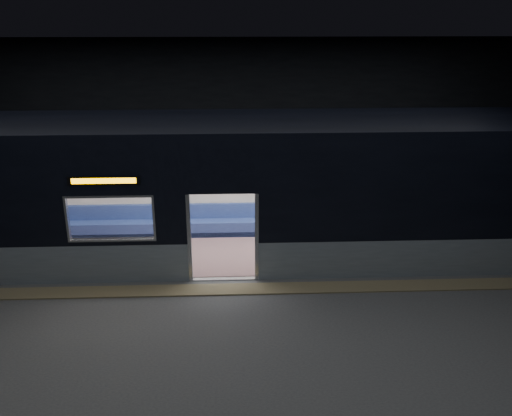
{
  "coord_description": "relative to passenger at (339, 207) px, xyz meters",
  "views": [
    {
      "loc": [
        0.25,
        -9.92,
        5.69
      ],
      "look_at": [
        0.78,
        2.3,
        1.25
      ],
      "focal_mm": 38.0,
      "sensor_mm": 36.0,
      "label": 1
    }
  ],
  "objects": [
    {
      "name": "transit_map",
      "position": [
        0.85,
        0.31,
        0.68
      ],
      "size": [
        1.03,
        0.03,
        0.67
      ],
      "primitive_type": "cube",
      "color": "white",
      "rests_on": "metro_car"
    },
    {
      "name": "passenger",
      "position": [
        0.0,
        0.0,
        0.0
      ],
      "size": [
        0.45,
        0.73,
        1.4
      ],
      "rotation": [
        0.0,
        0.0,
        -0.17
      ],
      "color": "black",
      "rests_on": "metro_car"
    },
    {
      "name": "handbag",
      "position": [
        -0.03,
        -0.23,
        -0.13
      ],
      "size": [
        0.31,
        0.28,
        0.14
      ],
      "primitive_type": "cube",
      "rotation": [
        0.0,
        0.0,
        -0.17
      ],
      "color": "black",
      "rests_on": "passenger"
    },
    {
      "name": "tactile_strip",
      "position": [
        -3.06,
        -3.0,
        -0.79
      ],
      "size": [
        22.8,
        0.5,
        0.03
      ],
      "primitive_type": "cube",
      "color": "#8C7F59",
      "rests_on": "station_floor"
    },
    {
      "name": "station_floor",
      "position": [
        -3.06,
        -3.55,
        -0.81
      ],
      "size": [
        24.0,
        14.0,
        0.01
      ],
      "primitive_type": "cube",
      "color": "#47494C",
      "rests_on": "ground"
    },
    {
      "name": "station_envelope",
      "position": [
        -3.06,
        -3.55,
        2.85
      ],
      "size": [
        24.0,
        14.0,
        5.0
      ],
      "color": "black",
      "rests_on": "station_floor"
    },
    {
      "name": "metro_car",
      "position": [
        -3.06,
        -1.0,
        1.04
      ],
      "size": [
        18.0,
        3.04,
        3.35
      ],
      "color": "#8C9AA8",
      "rests_on": "station_floor"
    }
  ]
}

